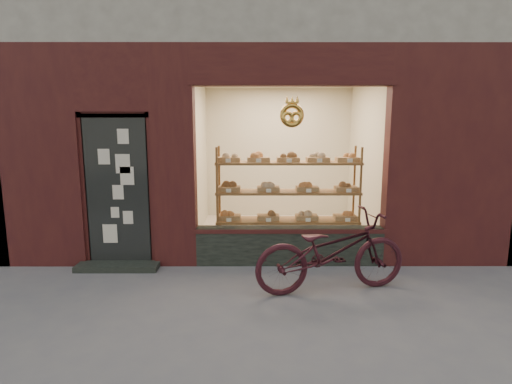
{
  "coord_description": "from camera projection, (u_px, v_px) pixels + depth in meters",
  "views": [
    {
      "loc": [
        -0.05,
        -3.51,
        2.02
      ],
      "look_at": [
        -0.04,
        2.0,
        1.09
      ],
      "focal_mm": 28.0,
      "sensor_mm": 36.0,
      "label": 1
    }
  ],
  "objects": [
    {
      "name": "display_shelf",
      "position": [
        288.0,
        200.0,
        6.17
      ],
      "size": [
        2.2,
        0.45,
        1.7
      ],
      "color": "brown",
      "rests_on": "ground"
    },
    {
      "name": "ground",
      "position": [
        261.0,
        340.0,
        3.8
      ],
      "size": [
        90.0,
        90.0,
        0.0
      ],
      "primitive_type": "plane",
      "color": "slate"
    },
    {
      "name": "bicycle",
      "position": [
        331.0,
        252.0,
        4.85
      ],
      "size": [
        2.0,
        1.05,
        1.0
      ],
      "primitive_type": "imported",
      "rotation": [
        0.0,
        0.0,
        1.78
      ],
      "color": "#331119",
      "rests_on": "ground"
    }
  ]
}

